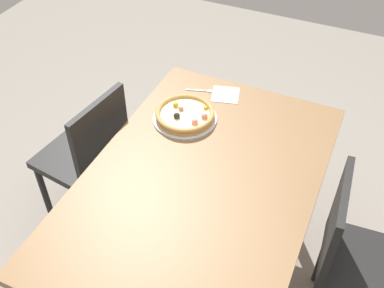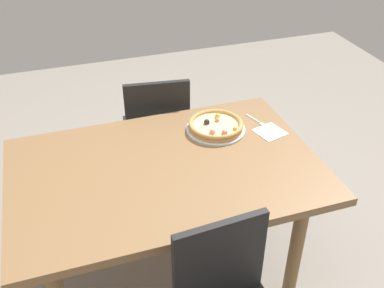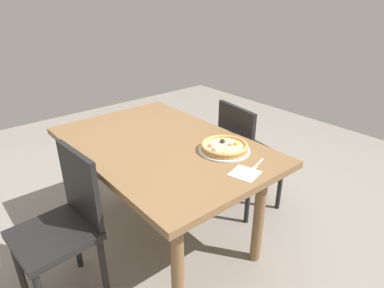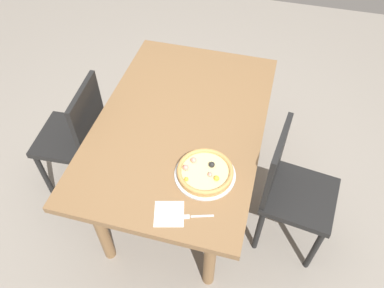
{
  "view_description": "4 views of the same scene",
  "coord_description": "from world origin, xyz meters",
  "px_view_note": "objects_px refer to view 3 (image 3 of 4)",
  "views": [
    {
      "loc": [
        1.23,
        0.51,
        2.2
      ],
      "look_at": [
        -0.17,
        -0.11,
        0.77
      ],
      "focal_mm": 42.94,
      "sensor_mm": 36.0,
      "label": 1
    },
    {
      "loc": [
        0.42,
        1.66,
        2.05
      ],
      "look_at": [
        -0.17,
        -0.11,
        0.77
      ],
      "focal_mm": 42.44,
      "sensor_mm": 36.0,
      "label": 2
    },
    {
      "loc": [
        -1.59,
        1.08,
        1.64
      ],
      "look_at": [
        -0.17,
        -0.11,
        0.77
      ],
      "focal_mm": 30.74,
      "sensor_mm": 36.0,
      "label": 3
    },
    {
      "loc": [
        -1.45,
        -0.45,
        2.29
      ],
      "look_at": [
        -0.17,
        -0.11,
        0.77
      ],
      "focal_mm": 34.73,
      "sensor_mm": 36.0,
      "label": 4
    }
  ],
  "objects_px": {
    "dining_table": "(162,156)",
    "napkin": "(245,173)",
    "chair_near": "(246,153)",
    "plate": "(224,150)",
    "pizza": "(224,146)",
    "chair_far": "(64,224)",
    "fork": "(256,166)"
  },
  "relations": [
    {
      "from": "dining_table",
      "to": "chair_far",
      "type": "relative_size",
      "value": 1.63
    },
    {
      "from": "chair_near",
      "to": "fork",
      "type": "relative_size",
      "value": 5.54
    },
    {
      "from": "chair_far",
      "to": "chair_near",
      "type": "bearing_deg",
      "value": -96.63
    },
    {
      "from": "chair_far",
      "to": "fork",
      "type": "distance_m",
      "value": 1.1
    },
    {
      "from": "chair_near",
      "to": "pizza",
      "type": "bearing_deg",
      "value": -57.98
    },
    {
      "from": "chair_near",
      "to": "fork",
      "type": "distance_m",
      "value": 0.7
    },
    {
      "from": "chair_far",
      "to": "napkin",
      "type": "distance_m",
      "value": 1.01
    },
    {
      "from": "chair_far",
      "to": "pizza",
      "type": "distance_m",
      "value": 1.0
    },
    {
      "from": "pizza",
      "to": "napkin",
      "type": "bearing_deg",
      "value": 157.45
    },
    {
      "from": "napkin",
      "to": "chair_near",
      "type": "bearing_deg",
      "value": -50.38
    },
    {
      "from": "dining_table",
      "to": "fork",
      "type": "relative_size",
      "value": 9.02
    },
    {
      "from": "dining_table",
      "to": "napkin",
      "type": "height_order",
      "value": "napkin"
    },
    {
      "from": "chair_far",
      "to": "napkin",
      "type": "xyz_separation_m",
      "value": [
        -0.54,
        -0.81,
        0.25
      ]
    },
    {
      "from": "dining_table",
      "to": "chair_near",
      "type": "height_order",
      "value": "chair_near"
    },
    {
      "from": "chair_far",
      "to": "plate",
      "type": "height_order",
      "value": "chair_far"
    },
    {
      "from": "chair_far",
      "to": "plate",
      "type": "xyz_separation_m",
      "value": [
        -0.28,
        -0.92,
        0.25
      ]
    },
    {
      "from": "chair_near",
      "to": "plate",
      "type": "relative_size",
      "value": 2.85
    },
    {
      "from": "fork",
      "to": "chair_far",
      "type": "bearing_deg",
      "value": -47.36
    },
    {
      "from": "chair_near",
      "to": "pizza",
      "type": "xyz_separation_m",
      "value": [
        -0.21,
        0.47,
        0.28
      ]
    },
    {
      "from": "chair_far",
      "to": "pizza",
      "type": "xyz_separation_m",
      "value": [
        -0.28,
        -0.92,
        0.28
      ]
    },
    {
      "from": "dining_table",
      "to": "plate",
      "type": "distance_m",
      "value": 0.42
    },
    {
      "from": "chair_near",
      "to": "napkin",
      "type": "distance_m",
      "value": 0.79
    },
    {
      "from": "chair_near",
      "to": "fork",
      "type": "height_order",
      "value": "chair_near"
    },
    {
      "from": "pizza",
      "to": "napkin",
      "type": "distance_m",
      "value": 0.29
    },
    {
      "from": "chair_near",
      "to": "pizza",
      "type": "relative_size",
      "value": 3.1
    },
    {
      "from": "plate",
      "to": "napkin",
      "type": "relative_size",
      "value": 2.25
    },
    {
      "from": "chair_near",
      "to": "plate",
      "type": "bearing_deg",
      "value": -57.93
    },
    {
      "from": "chair_near",
      "to": "fork",
      "type": "xyz_separation_m",
      "value": [
        -0.46,
        0.46,
        0.25
      ]
    },
    {
      "from": "chair_far",
      "to": "pizza",
      "type": "bearing_deg",
      "value": -110.73
    },
    {
      "from": "plate",
      "to": "napkin",
      "type": "xyz_separation_m",
      "value": [
        -0.27,
        0.11,
        -0.0
      ]
    },
    {
      "from": "dining_table",
      "to": "chair_far",
      "type": "xyz_separation_m",
      "value": [
        -0.06,
        0.69,
        -0.16
      ]
    },
    {
      "from": "fork",
      "to": "napkin",
      "type": "distance_m",
      "value": 0.12
    }
  ]
}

